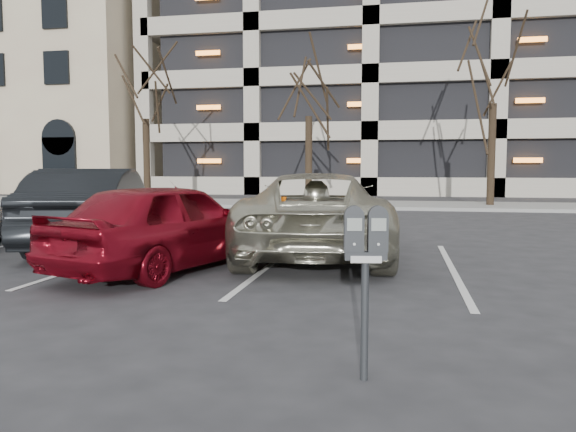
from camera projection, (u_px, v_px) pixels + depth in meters
ground at (346, 301)px, 6.50m from camera, size 140.00×140.00×0.00m
sidewalk at (384, 205)px, 22.13m from camera, size 80.00×4.00×0.12m
stall_lines at (272, 263)px, 9.02m from camera, size 16.90×5.20×0.00m
tree_a at (145, 67)px, 23.57m from camera, size 3.51×3.51×7.98m
tree_b at (309, 61)px, 22.22m from camera, size 3.50×3.50×7.95m
tree_c at (495, 38)px, 20.81m from camera, size 3.85×3.85×8.74m
parking_meter at (366, 250)px, 4.02m from camera, size 0.33×0.17×1.25m
suv_silver at (317, 214)px, 9.85m from camera, size 2.95×5.45×1.46m
car_red at (168, 225)px, 8.47m from camera, size 2.76×4.28×1.35m
car_dark at (95, 208)px, 10.85m from camera, size 2.81×4.89×1.52m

